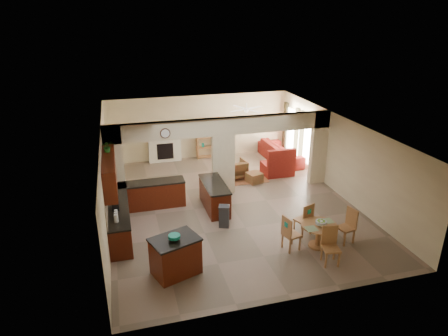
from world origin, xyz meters
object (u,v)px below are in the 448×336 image
object	(u,v)px
kitchen_island	(175,256)
dining_table	(319,232)
sofa	(280,152)
armchair	(236,169)

from	to	relation	value
kitchen_island	dining_table	size ratio (longest dim) A/B	1.35
kitchen_island	dining_table	world-z (taller)	kitchen_island
dining_table	sofa	size ratio (longest dim) A/B	0.37
kitchen_island	sofa	xyz separation A→B (m)	(5.70, 6.86, -0.10)
dining_table	armchair	bearing A→B (deg)	98.19
dining_table	armchair	distance (m)	5.43
kitchen_island	sofa	distance (m)	8.91
kitchen_island	armchair	bearing A→B (deg)	39.88
sofa	armchair	distance (m)	2.77
kitchen_island	sofa	world-z (taller)	kitchen_island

